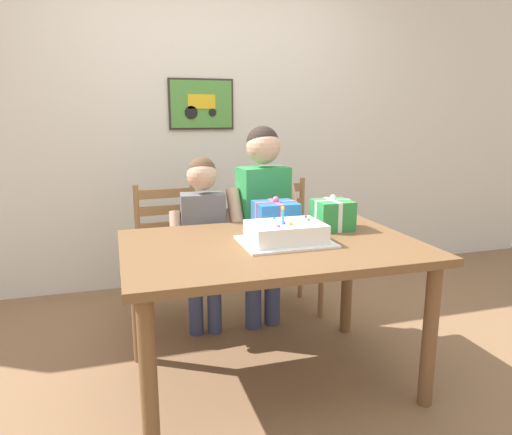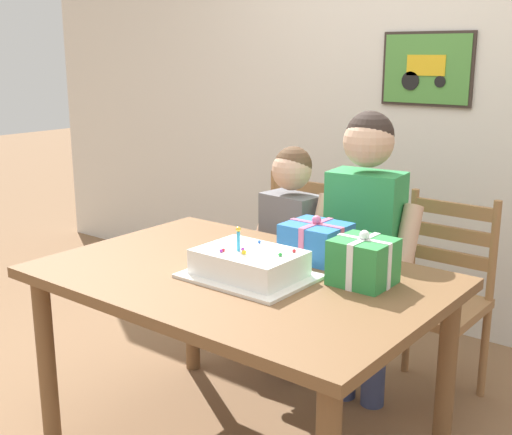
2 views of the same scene
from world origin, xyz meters
name	(u,v)px [view 1 (image 1 of 2)]	position (x,y,z in m)	size (l,w,h in m)	color
ground_plane	(271,380)	(0.00, 0.00, 0.00)	(20.00, 20.00, 0.00)	#846042
back_wall	(205,123)	(0.00, 1.67, 1.30)	(6.40, 0.11, 2.60)	silver
dining_table	(272,261)	(0.00, 0.00, 0.66)	(1.45, 0.98, 0.75)	brown
birthday_cake	(285,233)	(0.06, -0.02, 0.80)	(0.44, 0.34, 0.19)	white
gift_box_red_large	(332,215)	(0.41, 0.18, 0.83)	(0.20, 0.19, 0.20)	#2D8E42
gift_box_beside_cake	(276,215)	(0.13, 0.31, 0.82)	(0.24, 0.21, 0.18)	#286BB7
chair_left	(172,255)	(-0.39, 0.88, 0.47)	(0.45, 0.45, 0.92)	#996B42
chair_right	(284,245)	(0.39, 0.88, 0.47)	(0.43, 0.43, 0.92)	#996B42
child_older	(263,208)	(0.16, 0.64, 0.79)	(0.49, 0.29, 1.30)	#38426B
child_younger	(203,229)	(-0.22, 0.64, 0.68)	(0.42, 0.25, 1.12)	#38426B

